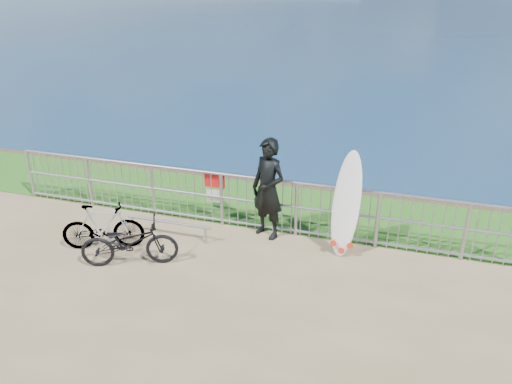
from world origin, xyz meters
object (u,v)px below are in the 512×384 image
(bicycle_near, at_px, (129,242))
(bicycle_far, at_px, (103,227))
(surfboard, at_px, (346,209))
(surfer, at_px, (268,189))

(bicycle_near, distance_m, bicycle_far, 0.82)
(surfboard, xyz_separation_m, bicycle_near, (-3.46, -1.47, -0.45))
(bicycle_far, bearing_deg, surfboard, -97.06)
(surfboard, relative_size, bicycle_near, 1.16)
(surfboard, bearing_deg, bicycle_far, -165.03)
(bicycle_near, bearing_deg, surfer, -72.60)
(surfer, distance_m, bicycle_far, 3.08)
(surfer, relative_size, bicycle_far, 1.32)
(surfboard, bearing_deg, bicycle_near, -157.01)
(bicycle_near, relative_size, bicycle_far, 1.12)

